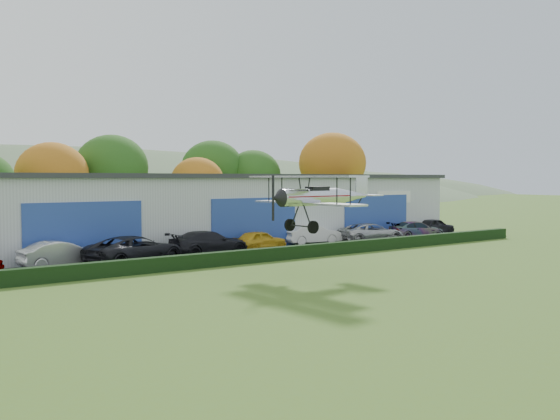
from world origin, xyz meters
TOP-DOWN VIEW (x-y plane):
  - ground at (0.00, 0.00)m, footprint 300.00×300.00m
  - apron at (3.00, 21.00)m, footprint 48.00×9.00m
  - hedge at (3.00, 16.20)m, footprint 46.00×0.60m
  - hangar at (5.00, 27.98)m, footprint 40.60×12.60m
  - tree_belt at (0.85, 40.62)m, footprint 75.70×13.22m
  - car_1 at (-8.75, 20.74)m, footprint 4.60×2.03m
  - car_2 at (-4.94, 19.38)m, footprint 6.46×4.32m
  - car_3 at (0.49, 20.51)m, footprint 5.37×2.21m
  - car_4 at (4.55, 20.69)m, footprint 4.17×2.09m
  - car_5 at (9.94, 21.66)m, footprint 4.66×2.10m
  - car_6 at (14.54, 20.08)m, footprint 5.61×3.34m
  - car_7 at (19.68, 20.00)m, footprint 5.12×3.28m
  - car_8 at (23.88, 21.62)m, footprint 4.09×1.70m
  - biplane at (1.25, 10.37)m, footprint 6.61×7.57m

SIDE VIEW (x-z plane):
  - ground at x=0.00m, z-range 0.00..0.00m
  - apron at x=3.00m, z-range 0.00..0.05m
  - hedge at x=3.00m, z-range 0.00..0.80m
  - car_4 at x=4.55m, z-range 0.05..1.41m
  - car_7 at x=19.68m, z-range 0.05..1.43m
  - car_8 at x=23.88m, z-range 0.05..1.43m
  - car_6 at x=14.54m, z-range 0.05..1.51m
  - car_1 at x=-8.75m, z-range 0.05..1.52m
  - car_5 at x=9.94m, z-range 0.05..1.54m
  - car_3 at x=0.49m, z-range 0.05..1.61m
  - car_2 at x=-4.94m, z-range 0.05..1.70m
  - hangar at x=5.00m, z-range 0.01..5.31m
  - biplane at x=1.25m, z-range 2.71..5.54m
  - tree_belt at x=0.85m, z-range 0.55..10.67m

